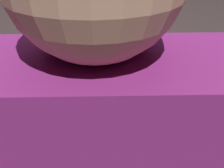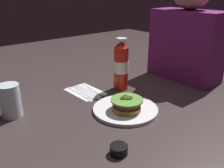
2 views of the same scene
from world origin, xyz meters
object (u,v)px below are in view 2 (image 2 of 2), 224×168
at_px(ketchup_bottle, 121,66).
at_px(condiment_cup, 119,150).
at_px(napkin, 85,91).
at_px(burger_sandwich, 127,104).
at_px(table_knife, 89,93).
at_px(spoon_utensil, 82,95).
at_px(diner_person, 187,33).
at_px(water_glass, 10,101).
at_px(dinner_plate, 125,109).
at_px(steak_knife, 92,91).
at_px(fork_utensil, 84,93).
at_px(butter_knife, 95,90).

height_order(ketchup_bottle, condiment_cup, ketchup_bottle).
bearing_deg(napkin, burger_sandwich, 1.63).
xyz_separation_m(napkin, table_knife, (0.03, 0.00, 0.00)).
bearing_deg(spoon_utensil, diner_person, 75.46).
xyz_separation_m(ketchup_bottle, condiment_cup, (0.36, -0.33, -0.10)).
height_order(water_glass, spoon_utensil, water_glass).
bearing_deg(ketchup_bottle, diner_person, 74.67).
bearing_deg(dinner_plate, napkin, -176.39).
bearing_deg(dinner_plate, table_knife, -176.19).
xyz_separation_m(dinner_plate, burger_sandwich, (0.02, -0.01, 0.03)).
height_order(condiment_cup, table_knife, condiment_cup).
bearing_deg(condiment_cup, spoon_utensil, 160.80).
xyz_separation_m(ketchup_bottle, steak_knife, (-0.05, -0.13, -0.11)).
height_order(dinner_plate, burger_sandwich, burger_sandwich).
relative_size(dinner_plate, napkin, 1.39).
relative_size(napkin, diner_person, 0.34).
xyz_separation_m(napkin, fork_utensil, (0.02, -0.02, 0.00)).
height_order(steak_knife, diner_person, diner_person).
height_order(napkin, table_knife, table_knife).
bearing_deg(spoon_utensil, condiment_cup, -19.20).
height_order(napkin, steak_knife, steak_knife).
xyz_separation_m(water_glass, condiment_cup, (0.43, 0.16, -0.05)).
relative_size(spoon_utensil, steak_knife, 0.94).
xyz_separation_m(water_glass, spoon_utensil, (0.02, 0.30, -0.06)).
distance_m(fork_utensil, steak_knife, 0.04).
xyz_separation_m(water_glass, diner_person, (0.16, 0.85, 0.18)).
height_order(steak_knife, butter_knife, same).
bearing_deg(napkin, steak_knife, 39.29).
bearing_deg(fork_utensil, condiment_cup, -20.81).
height_order(water_glass, condiment_cup, water_glass).
bearing_deg(burger_sandwich, ketchup_bottle, 143.46).
distance_m(burger_sandwich, fork_utensil, 0.26).
distance_m(steak_knife, diner_person, 0.56).
height_order(ketchup_bottle, butter_knife, ketchup_bottle).
xyz_separation_m(dinner_plate, spoon_utensil, (-0.22, -0.05, -0.00)).
bearing_deg(dinner_plate, burger_sandwich, -27.40).
relative_size(fork_utensil, diner_person, 0.34).
distance_m(burger_sandwich, butter_knife, 0.25).
height_order(dinner_plate, table_knife, dinner_plate).
distance_m(dinner_plate, burger_sandwich, 0.04).
height_order(burger_sandwich, steak_knife, burger_sandwich).
height_order(condiment_cup, steak_knife, condiment_cup).
relative_size(table_knife, steak_knife, 0.99).
bearing_deg(ketchup_bottle, spoon_utensil, -103.03).
bearing_deg(fork_utensil, steak_knife, 81.44).
relative_size(dinner_plate, steak_knife, 1.20).
height_order(table_knife, butter_knife, same).
relative_size(ketchup_bottle, spoon_utensil, 1.23).
distance_m(water_glass, spoon_utensil, 0.31).
relative_size(burger_sandwich, spoon_utensil, 0.63).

